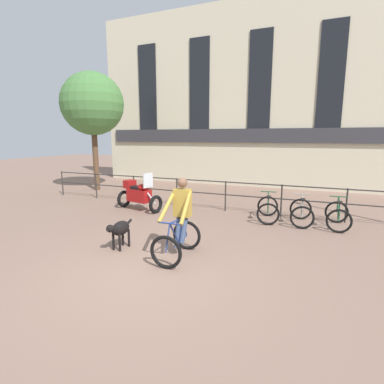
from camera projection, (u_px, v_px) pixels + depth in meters
The scene contains 10 objects.
ground_plane at pixel (147, 271), 5.76m from camera, with size 60.00×60.00×0.00m, color #846656.
canal_railing at pixel (226, 191), 10.34m from camera, with size 15.05×0.05×1.05m.
building_facade at pixel (261, 96), 14.88m from camera, with size 18.00×0.72×9.10m.
cyclist_with_bike at pixel (179, 222), 6.38m from camera, with size 0.72×1.20×1.70m.
dog at pixel (120, 229), 6.84m from camera, with size 0.30×0.89×0.66m.
parked_motorcycle at pixel (139, 194), 10.48m from camera, with size 1.77×0.97×1.35m.
parked_bicycle_near_lamp at pixel (268, 209), 9.21m from camera, with size 0.83×1.20×0.86m.
parked_bicycle_mid_left at pixel (301, 212), 8.84m from camera, with size 0.76×1.17×0.86m.
parked_bicycle_mid_right at pixel (338, 215), 8.47m from camera, with size 0.67×1.12×0.86m.
tree_canalside_left at pixel (92, 104), 13.86m from camera, with size 2.88×2.88×5.49m.
Camera 1 is at (2.89, -4.62, 2.56)m, focal length 28.00 mm.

